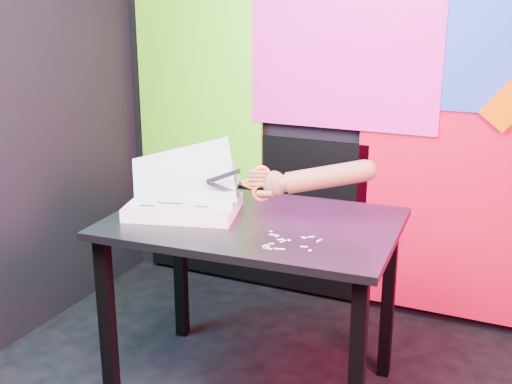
% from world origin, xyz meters
% --- Properties ---
extents(room, '(3.01, 3.01, 2.71)m').
position_xyz_m(room, '(0.00, 0.00, 1.35)').
color(room, black).
rests_on(room, ground).
extents(backdrop, '(2.88, 0.05, 2.08)m').
position_xyz_m(backdrop, '(0.06, 1.46, 0.96)').
color(backdrop, red).
rests_on(backdrop, ground).
extents(work_table, '(1.14, 0.80, 0.75)m').
position_xyz_m(work_table, '(-0.31, 0.55, 0.65)').
color(work_table, black).
rests_on(work_table, ground).
extents(printout_stack, '(0.51, 0.41, 0.31)m').
position_xyz_m(printout_stack, '(-0.59, 0.51, 0.78)').
color(printout_stack, white).
rests_on(printout_stack, work_table).
extents(scissors, '(0.24, 0.09, 0.14)m').
position_xyz_m(scissors, '(-0.31, 0.58, 0.89)').
color(scissors, silver).
rests_on(scissors, printout_stack).
extents(hand_forearm, '(0.45, 0.19, 0.16)m').
position_xyz_m(hand_forearm, '(-0.09, 0.66, 0.92)').
color(hand_forearm, brown).
rests_on(hand_forearm, work_table).
extents(paper_clippings, '(0.21, 0.18, 0.00)m').
position_xyz_m(paper_clippings, '(-0.10, 0.38, 0.75)').
color(paper_clippings, silver).
rests_on(paper_clippings, work_table).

